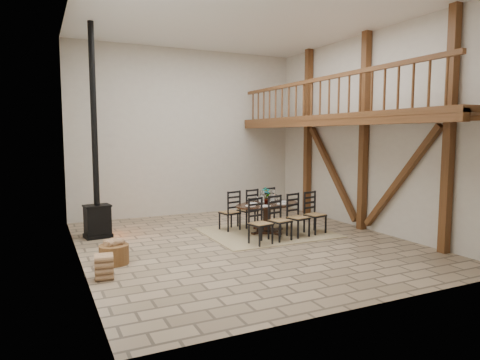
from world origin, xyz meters
name	(u,v)px	position (x,y,z in m)	size (l,w,h in m)	color
ground	(245,243)	(0.00, 0.00, 0.00)	(8.00, 8.00, 0.00)	tan
room_shell	(291,110)	(1.19, 0.00, 3.01)	(7.02, 8.02, 5.01)	beige
rug	(267,232)	(0.95, 0.65, 0.01)	(3.00, 2.50, 0.02)	tan
dining_table	(269,218)	(0.96, 0.57, 0.38)	(2.27, 2.33, 1.14)	black
wood_stove	(96,190)	(-2.93, 1.96, 1.14)	(0.66, 0.54, 5.00)	black
log_basket	(114,253)	(-2.93, -0.37, 0.20)	(0.55, 0.55, 0.46)	brown
log_stack	(104,267)	(-3.23, -1.18, 0.21)	(0.34, 0.35, 0.42)	#9F7759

